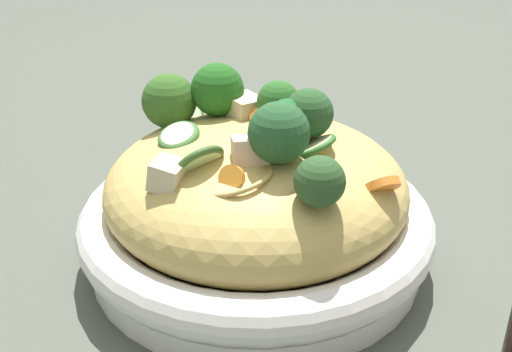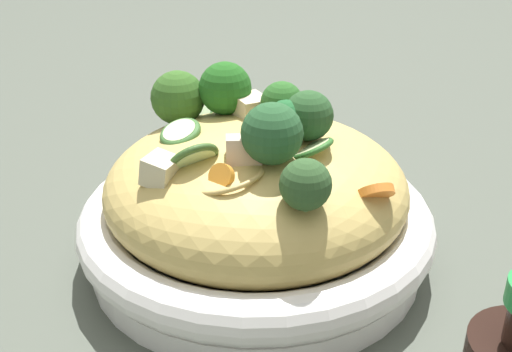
% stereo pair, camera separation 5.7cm
% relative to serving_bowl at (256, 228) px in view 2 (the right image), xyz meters
% --- Properties ---
extents(ground_plane, '(3.00, 3.00, 0.00)m').
position_rel_serving_bowl_xyz_m(ground_plane, '(0.00, 0.00, -0.03)').
color(ground_plane, '#494E44').
extents(serving_bowl, '(0.32, 0.32, 0.06)m').
position_rel_serving_bowl_xyz_m(serving_bowl, '(0.00, 0.00, 0.00)').
color(serving_bowl, white).
rests_on(serving_bowl, ground_plane).
extents(noodle_heap, '(0.27, 0.27, 0.11)m').
position_rel_serving_bowl_xyz_m(noodle_heap, '(-0.00, 0.00, 0.04)').
color(noodle_heap, tan).
rests_on(noodle_heap, serving_bowl).
extents(broccoli_florets, '(0.23, 0.17, 0.07)m').
position_rel_serving_bowl_xyz_m(broccoli_florets, '(0.01, -0.01, 0.11)').
color(broccoli_florets, '#96AC75').
rests_on(broccoli_florets, serving_bowl).
extents(carrot_coins, '(0.15, 0.13, 0.05)m').
position_rel_serving_bowl_xyz_m(carrot_coins, '(-0.05, 0.02, 0.09)').
color(carrot_coins, orange).
rests_on(carrot_coins, serving_bowl).
extents(zucchini_slices, '(0.19, 0.16, 0.04)m').
position_rel_serving_bowl_xyz_m(zucchini_slices, '(0.03, 0.02, 0.09)').
color(zucchini_slices, beige).
rests_on(zucchini_slices, serving_bowl).
extents(chicken_chunks, '(0.09, 0.16, 0.04)m').
position_rel_serving_bowl_xyz_m(chicken_chunks, '(0.02, 0.02, 0.10)').
color(chicken_chunks, beige).
rests_on(chicken_chunks, serving_bowl).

